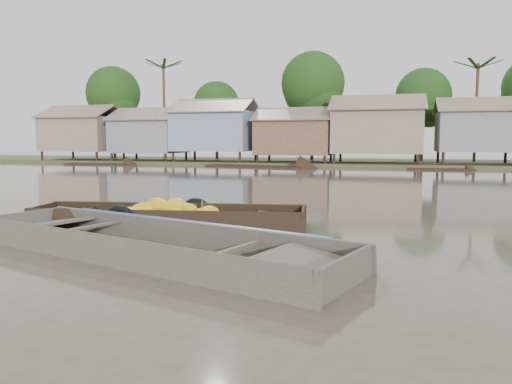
# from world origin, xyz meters

# --- Properties ---
(ground) EXTENTS (120.00, 120.00, 0.00)m
(ground) POSITION_xyz_m (0.00, 0.00, 0.00)
(ground) COLOR #474237
(ground) RESTS_ON ground
(riverbank) EXTENTS (120.00, 12.47, 10.22)m
(riverbank) POSITION_xyz_m (3.03, 31.86, 3.07)
(riverbank) COLOR #384723
(riverbank) RESTS_ON ground
(banana_boat) EXTENTS (6.55, 2.48, 0.87)m
(banana_boat) POSITION_xyz_m (-1.49, 0.92, 0.21)
(banana_boat) COLOR black
(banana_boat) RESTS_ON ground
(viewer_boat) EXTENTS (7.84, 4.27, 0.61)m
(viewer_boat) POSITION_xyz_m (-0.45, -1.85, 0.06)
(viewer_boat) COLOR #403B36
(viewer_boat) RESTS_ON ground
(distant_boats) EXTENTS (49.04, 14.38, 0.35)m
(distant_boats) POSITION_xyz_m (6.54, 24.10, -0.05)
(distant_boats) COLOR black
(distant_boats) RESTS_ON ground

